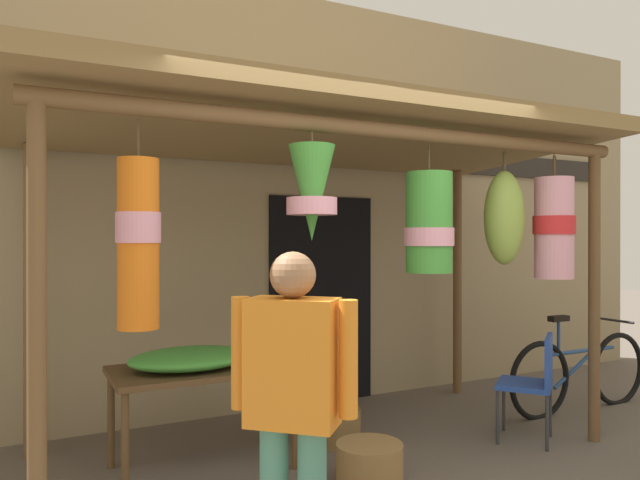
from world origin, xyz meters
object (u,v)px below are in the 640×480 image
object	(u,v)px
folding_chair	(535,378)
display_table	(203,378)
vendor_in_orange	(293,394)
wicker_basket_by_table	(335,426)
wicker_basket_spare	(369,464)
parked_bicycle	(580,373)
flower_heap_on_table	(193,358)

from	to	relation	value
folding_chair	display_table	bearing A→B (deg)	165.16
display_table	vendor_in_orange	world-z (taller)	vendor_in_orange
wicker_basket_by_table	wicker_basket_spare	size ratio (longest dim) A/B	0.90
parked_bicycle	wicker_basket_spare	bearing A→B (deg)	-168.69
display_table	parked_bicycle	bearing A→B (deg)	-3.75
parked_bicycle	vendor_in_orange	bearing A→B (deg)	-158.69
parked_bicycle	wicker_basket_by_table	bearing A→B (deg)	174.01
flower_heap_on_table	folding_chair	bearing A→B (deg)	-13.73
folding_chair	parked_bicycle	world-z (taller)	parked_bicycle
flower_heap_on_table	vendor_in_orange	xyz separation A→B (m)	(0.03, -1.58, 0.12)
display_table	wicker_basket_by_table	xyz separation A→B (m)	(1.06, 0.03, -0.49)
wicker_basket_by_table	wicker_basket_spare	xyz separation A→B (m)	(-0.17, -0.78, -0.00)
wicker_basket_by_table	parked_bicycle	xyz separation A→B (m)	(2.44, -0.26, 0.21)
folding_chair	vendor_in_orange	size ratio (longest dim) A/B	0.55
folding_chair	wicker_basket_spare	distance (m)	1.63
display_table	wicker_basket_by_table	size ratio (longest dim) A/B	3.12
display_table	parked_bicycle	world-z (taller)	parked_bicycle
vendor_in_orange	wicker_basket_spare	bearing A→B (deg)	42.63
flower_heap_on_table	wicker_basket_spare	world-z (taller)	flower_heap_on_table
wicker_basket_spare	parked_bicycle	distance (m)	2.68
flower_heap_on_table	vendor_in_orange	size ratio (longest dim) A/B	0.54
vendor_in_orange	parked_bicycle	bearing A→B (deg)	21.31
display_table	vendor_in_orange	xyz separation A→B (m)	(-0.05, -1.62, 0.27)
flower_heap_on_table	wicker_basket_by_table	bearing A→B (deg)	2.96
wicker_basket_spare	parked_bicycle	xyz separation A→B (m)	(2.62, 0.52, 0.22)
wicker_basket_spare	vendor_in_orange	distance (m)	1.49
display_table	wicker_basket_spare	xyz separation A→B (m)	(0.89, -0.75, -0.50)
wicker_basket_spare	wicker_basket_by_table	bearing A→B (deg)	77.47
parked_bicycle	display_table	bearing A→B (deg)	176.25
wicker_basket_spare	vendor_in_orange	xyz separation A→B (m)	(-0.94, -0.86, 0.77)
flower_heap_on_table	vendor_in_orange	world-z (taller)	vendor_in_orange
folding_chair	wicker_basket_spare	bearing A→B (deg)	-176.44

